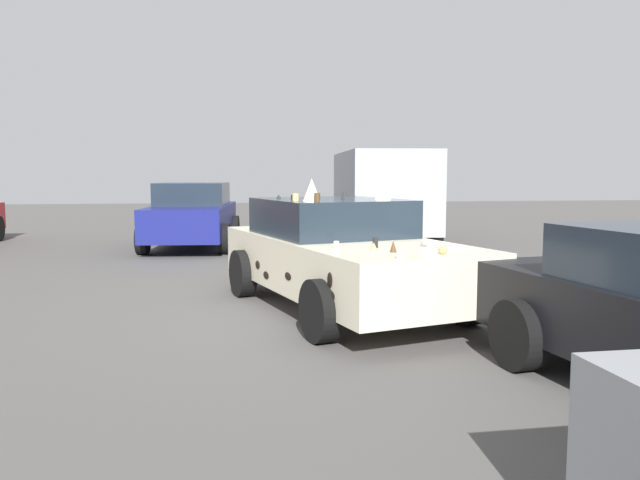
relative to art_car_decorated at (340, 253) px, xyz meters
The scene contains 4 objects.
ground_plane 0.72m from the art_car_decorated, 164.02° to the right, with size 60.00×60.00×0.00m, color #514F4C.
art_car_decorated is the anchor object (origin of this frame).
parked_van_near_right 8.50m from the art_car_decorated, 17.64° to the right, with size 5.04×2.61×2.29m.
parked_sedan_near_left 7.45m from the art_car_decorated, 17.61° to the left, with size 4.16×2.27×1.52m.
Camera 1 is at (-7.78, 1.45, 1.74)m, focal length 35.06 mm.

